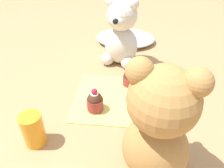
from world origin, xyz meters
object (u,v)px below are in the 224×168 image
(teddy_bear_cream, at_px, (121,34))
(juice_glass, at_px, (33,130))
(teddy_bear_tan, at_px, (159,127))
(cupcake_near_tan_bear, at_px, (95,101))
(cupcake_near_cream_bear, at_px, (130,78))

(teddy_bear_cream, bearing_deg, juice_glass, -97.42)
(teddy_bear_tan, height_order, cupcake_near_tan_bear, teddy_bear_tan)
(cupcake_near_tan_bear, bearing_deg, teddy_bear_cream, 79.25)
(teddy_bear_cream, xyz_separation_m, cupcake_near_cream_bear, (0.04, -0.15, -0.09))
(teddy_bear_tan, distance_m, cupcake_near_tan_bear, 0.25)
(teddy_bear_tan, bearing_deg, cupcake_near_tan_bear, -33.92)
(teddy_bear_cream, distance_m, juice_glass, 0.45)
(cupcake_near_tan_bear, relative_size, juice_glass, 0.81)
(cupcake_near_cream_bear, height_order, juice_glass, juice_glass)
(teddy_bear_tan, xyz_separation_m, cupcake_near_tan_bear, (-0.15, 0.17, -0.10))
(teddy_bear_tan, bearing_deg, teddy_bear_cream, -62.84)
(cupcake_near_cream_bear, xyz_separation_m, juice_glass, (-0.22, -0.26, 0.01))
(cupcake_near_cream_bear, xyz_separation_m, cupcake_near_tan_bear, (-0.09, -0.13, 0.00))
(juice_glass, bearing_deg, teddy_bear_cream, 66.29)
(teddy_bear_cream, relative_size, cupcake_near_cream_bear, 3.97)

